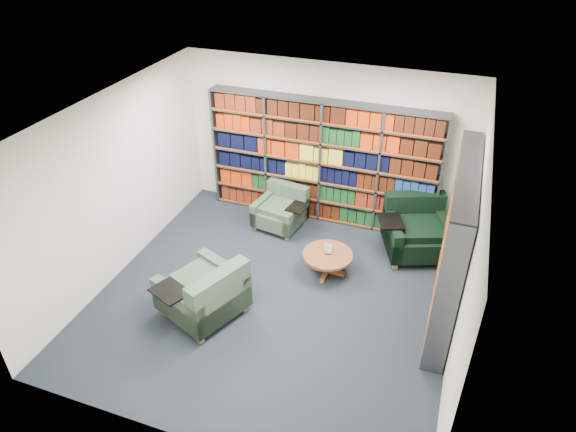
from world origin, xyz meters
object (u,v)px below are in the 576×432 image
(chair_teal_front, at_px, (207,296))
(coffee_table, at_px, (328,258))
(chair_teal_left, at_px, (282,210))
(chair_green_right, at_px, (416,231))

(chair_teal_front, distance_m, coffee_table, 1.98)
(chair_teal_front, xyz_separation_m, coffee_table, (1.32, 1.48, -0.07))
(chair_teal_left, relative_size, coffee_table, 1.27)
(coffee_table, bearing_deg, chair_green_right, 42.60)
(chair_green_right, relative_size, chair_teal_front, 1.00)
(chair_teal_left, bearing_deg, coffee_table, -43.35)
(chair_green_right, bearing_deg, chair_teal_front, -134.24)
(chair_teal_left, distance_m, coffee_table, 1.57)
(chair_teal_front, bearing_deg, chair_teal_left, 86.06)
(chair_green_right, bearing_deg, chair_teal_left, -179.65)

